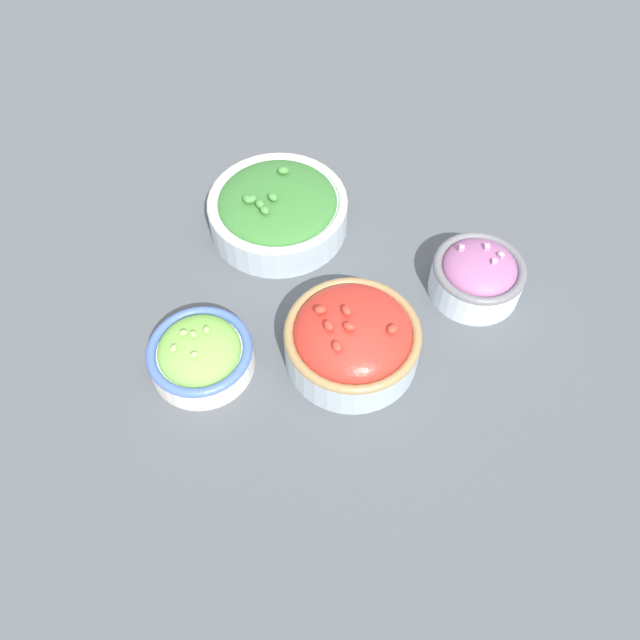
# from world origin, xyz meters

# --- Properties ---
(ground_plane) EXTENTS (3.00, 3.00, 0.00)m
(ground_plane) POSITION_xyz_m (0.00, 0.00, 0.00)
(ground_plane) COLOR #4C5156
(bowl_cherry_tomatoes) EXTENTS (0.16, 0.16, 0.09)m
(bowl_cherry_tomatoes) POSITION_xyz_m (-0.02, -0.05, 0.04)
(bowl_cherry_tomatoes) COLOR #B2C1CC
(bowl_cherry_tomatoes) RESTS_ON ground_plane
(bowl_lettuce) EXTENTS (0.13, 0.13, 0.06)m
(bowl_lettuce) POSITION_xyz_m (-0.09, 0.11, 0.03)
(bowl_lettuce) COLOR silver
(bowl_lettuce) RESTS_ON ground_plane
(bowl_broccoli) EXTENTS (0.19, 0.19, 0.08)m
(bowl_broccoli) POSITION_xyz_m (0.15, 0.12, 0.04)
(bowl_broccoli) COLOR #B2C1CC
(bowl_broccoli) RESTS_ON ground_plane
(bowl_red_onion) EXTENTS (0.12, 0.12, 0.07)m
(bowl_red_onion) POSITION_xyz_m (0.14, -0.16, 0.03)
(bowl_red_onion) COLOR silver
(bowl_red_onion) RESTS_ON ground_plane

